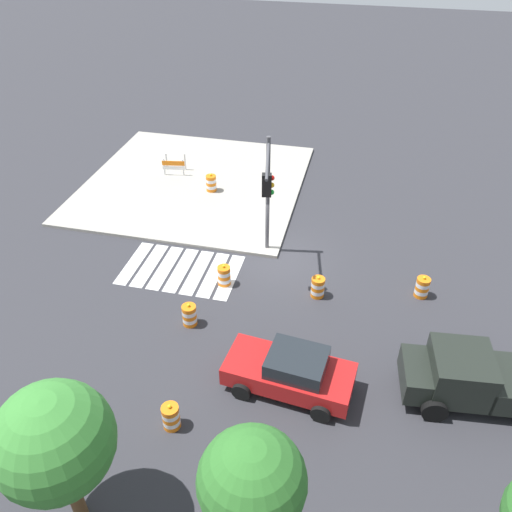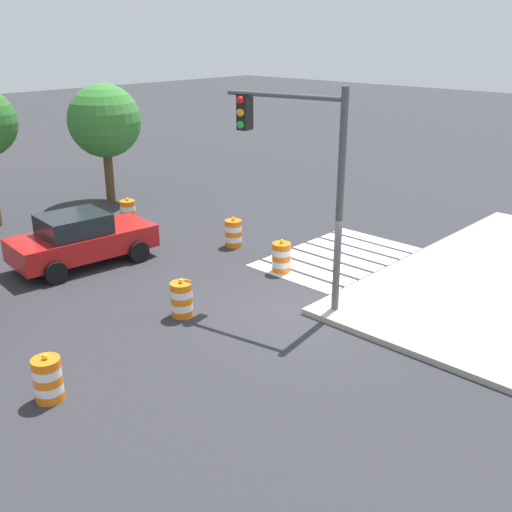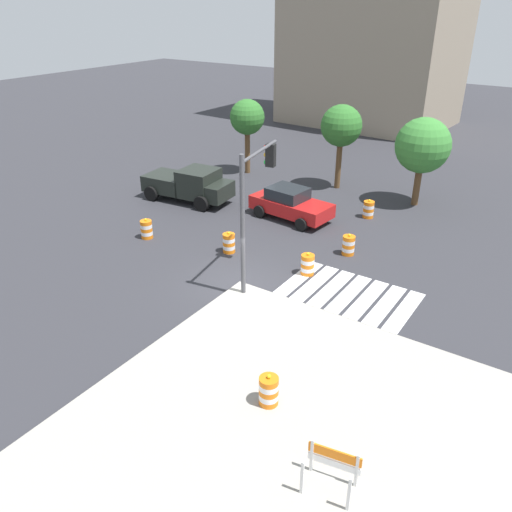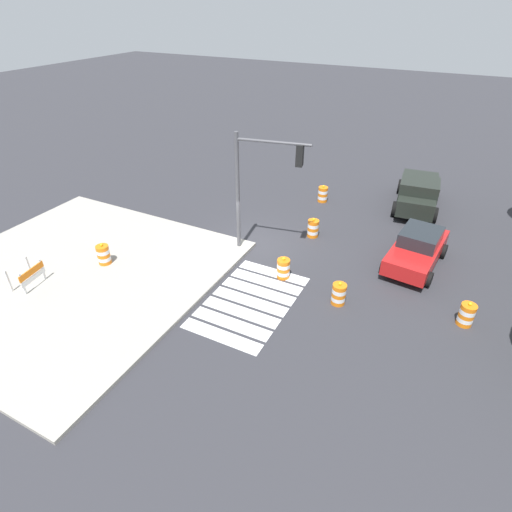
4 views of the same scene
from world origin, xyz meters
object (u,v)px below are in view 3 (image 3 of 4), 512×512
object	(u,v)px
traffic_barrel_on_sidewalk	(269,391)
street_tree_streetside_far	(341,127)
traffic_light_pole	(254,192)
sports_car	(290,203)
pickup_truck	(191,185)
traffic_barrel_crosswalk_end	(147,229)
construction_barricade	(332,465)
street_tree_streetside_near	(423,146)
traffic_barrel_median_near	(368,209)
traffic_barrel_median_far	(229,243)
traffic_barrel_near_corner	(348,245)
traffic_barrel_far_curb	(308,265)
street_tree_streetside_mid	(247,118)

from	to	relation	value
traffic_barrel_on_sidewalk	street_tree_streetside_far	xyz separation A→B (m)	(-6.66, 18.18, 3.11)
traffic_barrel_on_sidewalk	traffic_light_pole	world-z (taller)	traffic_light_pole
sports_car	pickup_truck	bearing A→B (deg)	-171.00
traffic_barrel_crosswalk_end	construction_barricade	size ratio (longest dim) A/B	0.76
street_tree_streetside_near	street_tree_streetside_far	world-z (taller)	street_tree_streetside_far
traffic_barrel_on_sidewalk	traffic_barrel_median_near	bearing A→B (deg)	102.26
traffic_barrel_median_far	traffic_light_pole	xyz separation A→B (m)	(2.52, -1.64, 3.46)
sports_car	traffic_barrel_median_near	bearing A→B (deg)	34.85
traffic_barrel_median_far	traffic_barrel_near_corner	bearing A→B (deg)	31.33
traffic_barrel_crosswalk_end	traffic_light_pole	size ratio (longest dim) A/B	0.19
pickup_truck	traffic_light_pole	size ratio (longest dim) A/B	0.97
traffic_barrel_median_far	street_tree_streetside_near	xyz separation A→B (m)	(5.08, 10.64, 2.87)
traffic_barrel_median_far	street_tree_streetside_far	bearing A→B (deg)	88.89
traffic_barrel_near_corner	traffic_barrel_on_sidewalk	xyz separation A→B (m)	(2.25, -10.20, 0.15)
traffic_barrel_far_curb	traffic_barrel_on_sidewalk	xyz separation A→B (m)	(2.88, -7.53, 0.15)
pickup_truck	traffic_barrel_far_curb	xyz separation A→B (m)	(9.69, -3.95, -0.52)
traffic_barrel_on_sidewalk	traffic_barrel_median_far	bearing A→B (deg)	132.91
street_tree_streetside_near	traffic_barrel_median_far	bearing A→B (deg)	-115.52
traffic_barrel_median_far	traffic_barrel_far_curb	distance (m)	3.99
traffic_light_pole	street_tree_streetside_mid	distance (m)	14.61
street_tree_streetside_far	traffic_barrel_on_sidewalk	bearing A→B (deg)	-69.87
street_tree_streetside_mid	traffic_barrel_median_near	bearing A→B (deg)	-16.18
traffic_barrel_near_corner	sports_car	bearing A→B (deg)	152.99
traffic_barrel_near_corner	traffic_barrel_crosswalk_end	xyz separation A→B (m)	(-8.83, -3.79, 0.00)
street_tree_streetside_mid	street_tree_streetside_far	distance (m)	6.26
sports_car	traffic_barrel_far_curb	xyz separation A→B (m)	(3.73, -4.90, -0.36)
pickup_truck	traffic_barrel_on_sidewalk	world-z (taller)	pickup_truck
street_tree_streetside_near	traffic_barrel_median_near	bearing A→B (deg)	-113.67
sports_car	traffic_barrel_crosswalk_end	world-z (taller)	sports_car
sports_car	street_tree_streetside_near	xyz separation A→B (m)	(4.81, 5.61, 2.51)
pickup_truck	construction_barricade	bearing A→B (deg)	-40.26
pickup_truck	traffic_barrel_crosswalk_end	size ratio (longest dim) A/B	5.21
traffic_barrel_crosswalk_end	traffic_barrel_on_sidewalk	size ratio (longest dim) A/B	1.00
traffic_barrel_median_near	traffic_barrel_median_far	xyz separation A→B (m)	(-3.66, -7.39, 0.00)
pickup_truck	traffic_barrel_median_far	size ratio (longest dim) A/B	5.21
traffic_barrel_crosswalk_end	traffic_barrel_median_near	distance (m)	11.49
street_tree_streetside_mid	traffic_light_pole	bearing A→B (deg)	-54.20
street_tree_streetside_near	street_tree_streetside_far	xyz separation A→B (m)	(-4.87, 0.14, 0.39)
traffic_barrel_median_far	street_tree_streetside_near	world-z (taller)	street_tree_streetside_near
sports_car	street_tree_streetside_far	xyz separation A→B (m)	(-0.06, 5.75, 2.90)
pickup_truck	street_tree_streetside_mid	bearing A→B (deg)	93.10
traffic_barrel_median_near	traffic_light_pole	size ratio (longest dim) A/B	0.19
traffic_barrel_crosswalk_end	traffic_barrel_median_far	xyz separation A→B (m)	(4.21, 0.98, 0.00)
traffic_barrel_on_sidewalk	street_tree_streetside_near	bearing A→B (deg)	95.67
traffic_barrel_median_far	street_tree_streetside_far	world-z (taller)	street_tree_streetside_far
traffic_barrel_near_corner	traffic_barrel_median_near	xyz separation A→B (m)	(-0.97, 4.58, 0.00)
traffic_barrel_on_sidewalk	street_tree_streetside_far	distance (m)	19.61
traffic_barrel_crosswalk_end	traffic_barrel_far_curb	xyz separation A→B (m)	(8.20, 1.11, 0.00)
traffic_barrel_crosswalk_end	traffic_light_pole	bearing A→B (deg)	-5.66
pickup_truck	street_tree_streetside_mid	world-z (taller)	street_tree_streetside_mid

